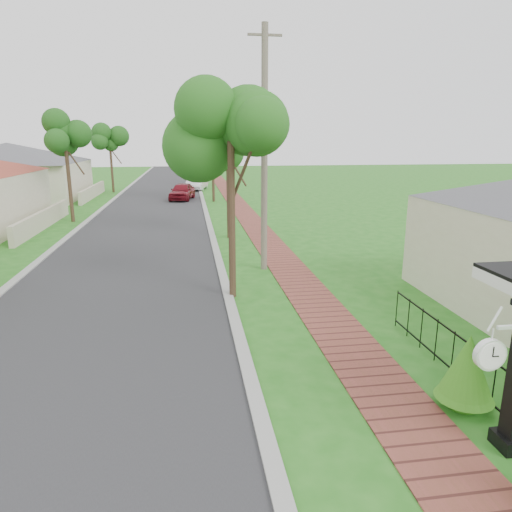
{
  "coord_description": "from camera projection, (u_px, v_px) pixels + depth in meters",
  "views": [
    {
      "loc": [
        -0.48,
        -6.74,
        4.87
      ],
      "look_at": [
        1.44,
        6.24,
        1.5
      ],
      "focal_mm": 32.0,
      "sensor_mm": 36.0,
      "label": 1
    }
  ],
  "objects": [
    {
      "name": "ground",
      "position": [
        226.0,
        435.0,
        7.74
      ],
      "size": [
        160.0,
        160.0,
        0.0
      ],
      "primitive_type": "plane",
      "color": "#226919",
      "rests_on": "ground"
    },
    {
      "name": "road",
      "position": [
        146.0,
        226.0,
        26.48
      ],
      "size": [
        7.0,
        120.0,
        0.02
      ],
      "primitive_type": "cube",
      "color": "#28282B",
      "rests_on": "ground"
    },
    {
      "name": "kerb_right",
      "position": [
        209.0,
        224.0,
        26.99
      ],
      "size": [
        0.3,
        120.0,
        0.1
      ],
      "primitive_type": "cube",
      "color": "#9E9E99",
      "rests_on": "ground"
    },
    {
      "name": "kerb_left",
      "position": [
        81.0,
        227.0,
        25.96
      ],
      "size": [
        0.3,
        120.0,
        0.1
      ],
      "primitive_type": "cube",
      "color": "#9E9E99",
      "rests_on": "ground"
    },
    {
      "name": "sidewalk",
      "position": [
        252.0,
        223.0,
        27.36
      ],
      "size": [
        1.5,
        120.0,
        0.03
      ],
      "primitive_type": "cube",
      "color": "brown",
      "rests_on": "ground"
    },
    {
      "name": "picket_fence",
      "position": [
        494.0,
        385.0,
        8.3
      ],
      "size": [
        0.03,
        8.02,
        1.0
      ],
      "color": "black",
      "rests_on": "ground"
    },
    {
      "name": "street_trees",
      "position": [
        152.0,
        144.0,
        31.92
      ],
      "size": [
        10.7,
        37.65,
        5.89
      ],
      "color": "#382619",
      "rests_on": "ground"
    },
    {
      "name": "far_house_grey",
      "position": [
        11.0,
        171.0,
        37.61
      ],
      "size": [
        15.56,
        15.56,
        4.6
      ],
      "color": "beige",
      "rests_on": "ground"
    },
    {
      "name": "parked_car_red",
      "position": [
        182.0,
        191.0,
        37.55
      ],
      "size": [
        2.42,
        4.29,
        1.38
      ],
      "primitive_type": "imported",
      "rotation": [
        0.0,
        0.0,
        -0.21
      ],
      "color": "maroon",
      "rests_on": "ground"
    },
    {
      "name": "parked_car_white",
      "position": [
        197.0,
        182.0,
        45.1
      ],
      "size": [
        2.36,
        4.71,
        1.48
      ],
      "primitive_type": "imported",
      "rotation": [
        0.0,
        0.0,
        -0.18
      ],
      "color": "white",
      "rests_on": "ground"
    },
    {
      "name": "near_tree",
      "position": [
        231.0,
        138.0,
        13.34
      ],
      "size": [
        2.4,
        2.4,
        6.15
      ],
      "color": "#382619",
      "rests_on": "ground"
    },
    {
      "name": "utility_pole",
      "position": [
        264.0,
        152.0,
        16.54
      ],
      "size": [
        1.2,
        0.24,
        8.73
      ],
      "color": "#74665A",
      "rests_on": "ground"
    },
    {
      "name": "station_clock",
      "position": [
        492.0,
        352.0,
        6.43
      ],
      "size": [
        1.08,
        0.13,
        0.66
      ],
      "color": "white",
      "rests_on": "ground"
    }
  ]
}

